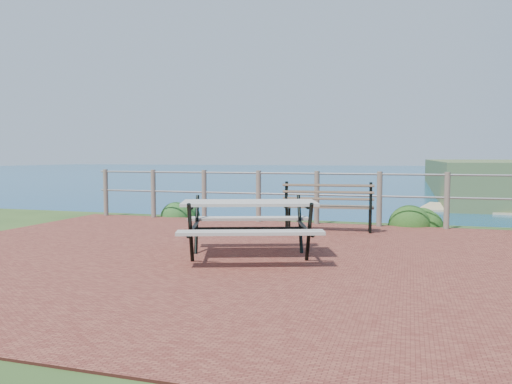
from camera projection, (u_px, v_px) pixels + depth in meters
The scene contains 7 objects.
ground at pixel (269, 259), 6.25m from camera, with size 10.00×7.00×0.12m, color maroon.
ocean at pixel (406, 160), 196.86m from camera, with size 1200.00×1200.00×0.00m, color #145C7C.
safety_railing at pixel (317, 195), 9.40m from camera, with size 9.40×0.10×1.00m.
picnic_table at pixel (249, 223), 6.28m from camera, with size 1.80×1.38×0.70m.
park_bench at pixel (329, 199), 8.51m from camera, with size 1.54×0.52×0.85m.
shrub_lip_west at pixel (176, 215), 11.02m from camera, with size 0.72×0.72×0.44m, color #205620.
shrub_lip_east at pixel (416, 225), 9.39m from camera, with size 0.86×0.86×0.63m, color #174916.
Camera 1 is at (1.67, -5.94, 1.28)m, focal length 35.00 mm.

